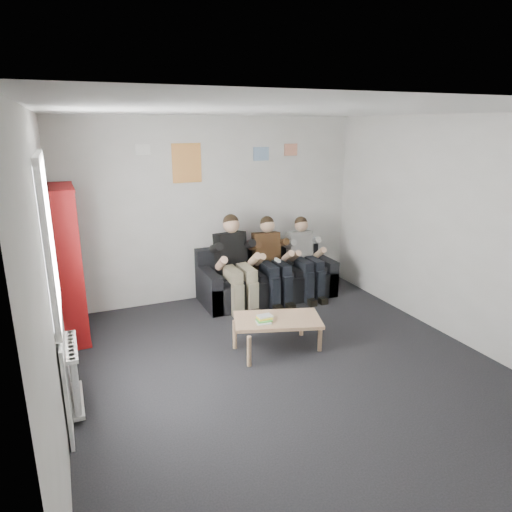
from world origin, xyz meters
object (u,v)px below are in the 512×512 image
(bookshelf, at_px, (70,264))
(person_right, at_px, (305,258))
(person_left, at_px, (236,264))
(sofa, at_px, (266,279))
(person_middle, at_px, (272,261))
(coffee_table, at_px, (277,322))

(bookshelf, distance_m, person_right, 3.35)
(bookshelf, bearing_deg, person_right, 0.71)
(person_left, bearing_deg, sofa, 10.89)
(person_left, bearing_deg, bookshelf, 174.36)
(bookshelf, height_order, person_left, bookshelf)
(person_middle, bearing_deg, coffee_table, -104.69)
(person_left, bearing_deg, person_right, -7.80)
(person_middle, height_order, person_right, person_middle)
(coffee_table, xyz_separation_m, person_left, (0.03, 1.43, 0.30))
(coffee_table, bearing_deg, person_middle, 67.45)
(sofa, height_order, person_left, person_left)
(sofa, relative_size, person_right, 1.67)
(bookshelf, relative_size, person_left, 1.41)
(sofa, distance_m, person_right, 0.68)
(sofa, xyz_separation_m, person_left, (-0.57, -0.20, 0.37))
(sofa, relative_size, coffee_table, 2.04)
(person_right, bearing_deg, person_left, -175.87)
(sofa, xyz_separation_m, person_right, (0.57, -0.19, 0.33))
(bookshelf, height_order, coffee_table, bookshelf)
(person_middle, xyz_separation_m, person_right, (0.57, 0.00, -0.02))
(sofa, height_order, coffee_table, sofa)
(sofa, relative_size, person_middle, 1.60)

